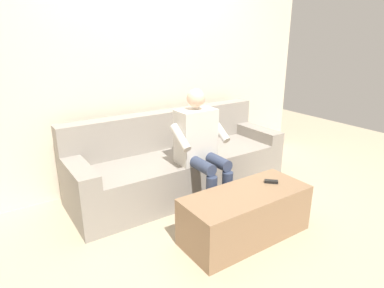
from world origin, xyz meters
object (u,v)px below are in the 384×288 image
object	(u,v)px
couch	(178,164)
coffee_table	(246,215)
person_solo_seated	(200,144)
remote_black	(271,182)

from	to	relation	value
couch	coffee_table	size ratio (longest dim) A/B	2.12
couch	person_solo_seated	distance (m)	0.52
remote_black	coffee_table	bearing A→B (deg)	-132.44
coffee_table	remote_black	size ratio (longest dim) A/B	9.61
coffee_table	remote_black	distance (m)	0.37
person_solo_seated	remote_black	bearing A→B (deg)	113.55
couch	person_solo_seated	bearing A→B (deg)	91.85
person_solo_seated	couch	bearing A→B (deg)	-88.15
person_solo_seated	remote_black	world-z (taller)	person_solo_seated
coffee_table	person_solo_seated	distance (m)	0.79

